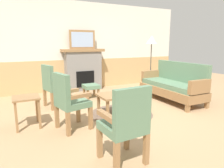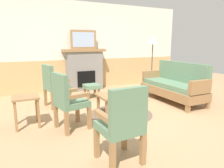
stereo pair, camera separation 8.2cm
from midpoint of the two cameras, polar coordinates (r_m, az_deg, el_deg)
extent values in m
plane|color=tan|center=(4.40, 2.53, -7.87)|extent=(14.00, 14.00, 0.00)
cube|color=silver|center=(6.56, -8.31, 10.43)|extent=(7.20, 0.12, 2.70)
cube|color=tan|center=(6.56, -7.92, 2.77)|extent=(7.20, 0.02, 0.95)
cube|color=gray|center=(6.37, -7.44, 3.66)|extent=(1.10, 0.36, 1.20)
cube|color=black|center=(6.23, -6.84, 1.44)|extent=(0.56, 0.02, 0.48)
cube|color=olive|center=(6.32, -7.59, 9.42)|extent=(1.30, 0.44, 0.08)
cube|color=olive|center=(6.32, -7.67, 12.32)|extent=(0.80, 0.03, 0.56)
cube|color=#9EB2D1|center=(6.30, -7.62, 12.32)|extent=(0.68, 0.01, 0.44)
cube|color=olive|center=(5.86, 9.13, -2.26)|extent=(0.08, 0.08, 0.16)
cube|color=olive|center=(4.63, 21.08, -6.59)|extent=(0.08, 0.08, 0.16)
cube|color=olive|center=(6.21, 13.69, -1.65)|extent=(0.08, 0.08, 0.16)
cube|color=olive|center=(5.07, 25.78, -5.43)|extent=(0.08, 0.08, 0.16)
cube|color=olive|center=(5.36, 16.95, -1.91)|extent=(0.70, 1.80, 0.20)
cube|color=#5B7F60|center=(5.33, 17.05, -0.24)|extent=(0.60, 1.70, 0.12)
cube|color=#5B7F60|center=(5.49, 19.55, 3.21)|extent=(0.10, 1.70, 0.50)
cube|color=olive|center=(5.95, 11.59, 2.29)|extent=(0.60, 0.10, 0.30)
cube|color=olive|center=(4.73, 24.06, -0.80)|extent=(0.60, 0.10, 0.30)
cube|color=olive|center=(3.85, -0.84, -7.54)|extent=(0.05, 0.05, 0.40)
cube|color=olive|center=(4.25, 9.54, -5.85)|extent=(0.05, 0.05, 0.40)
cube|color=olive|center=(4.23, -3.35, -5.78)|extent=(0.05, 0.05, 0.40)
cube|color=olive|center=(4.60, 6.39, -4.42)|extent=(0.05, 0.05, 0.40)
cube|color=olive|center=(4.16, 3.14, -2.96)|extent=(0.96, 0.56, 0.04)
cylinder|color=brown|center=(4.28, 3.08, -8.37)|extent=(1.31, 1.31, 0.01)
cube|color=maroon|center=(4.27, 4.34, -2.09)|extent=(0.26, 0.20, 0.03)
cube|color=olive|center=(5.34, -6.25, -2.98)|extent=(0.05, 0.05, 0.26)
cube|color=olive|center=(5.44, -3.27, -2.65)|extent=(0.05, 0.05, 0.26)
cube|color=olive|center=(5.61, -7.28, -2.28)|extent=(0.05, 0.05, 0.26)
cube|color=olive|center=(5.71, -4.42, -1.99)|extent=(0.05, 0.05, 0.26)
cube|color=#5B7F60|center=(5.48, -5.34, -0.64)|extent=(0.40, 0.40, 0.10)
cube|color=olive|center=(5.17, -13.51, -2.90)|extent=(0.07, 0.07, 0.40)
cube|color=olive|center=(4.81, -11.32, -3.89)|extent=(0.07, 0.07, 0.40)
cube|color=olive|center=(5.01, -17.84, -3.60)|extent=(0.07, 0.07, 0.40)
cube|color=olive|center=(4.63, -15.92, -4.69)|extent=(0.07, 0.07, 0.40)
cube|color=#5B7F60|center=(4.84, -14.80, -0.89)|extent=(0.58, 0.58, 0.10)
cube|color=#5B7F60|center=(4.71, -17.19, 2.24)|extent=(0.19, 0.49, 0.48)
cube|color=olive|center=(5.00, -15.87, 1.41)|extent=(0.44, 0.17, 0.06)
cube|color=olive|center=(4.63, -13.85, 0.74)|extent=(0.44, 0.17, 0.06)
cube|color=olive|center=(3.86, -9.12, -7.65)|extent=(0.07, 0.07, 0.40)
cube|color=olive|center=(3.52, -5.75, -9.48)|extent=(0.07, 0.07, 0.40)
cube|color=olive|center=(3.69, -14.89, -8.81)|extent=(0.07, 0.07, 0.40)
cube|color=olive|center=(3.33, -11.97, -10.92)|extent=(0.07, 0.07, 0.40)
cube|color=#5B7F60|center=(3.51, -10.58, -5.34)|extent=(0.57, 0.57, 0.10)
cube|color=#5B7F60|center=(3.36, -13.79, -1.15)|extent=(0.18, 0.49, 0.48)
cube|color=olive|center=(3.65, -12.17, -2.02)|extent=(0.44, 0.16, 0.06)
cube|color=olive|center=(3.29, -9.03, -3.35)|extent=(0.44, 0.16, 0.06)
cube|color=olive|center=(2.70, -3.47, -16.19)|extent=(0.06, 0.06, 0.40)
cube|color=olive|center=(2.89, 4.31, -14.30)|extent=(0.06, 0.06, 0.40)
cube|color=olive|center=(2.38, 1.21, -20.33)|extent=(0.06, 0.06, 0.40)
cube|color=olive|center=(2.59, 9.67, -17.68)|extent=(0.06, 0.06, 0.40)
cube|color=#5B7F60|center=(2.52, 2.99, -12.03)|extent=(0.51, 0.51, 0.10)
cube|color=#5B7F60|center=(2.26, 5.77, -7.00)|extent=(0.48, 0.11, 0.48)
cube|color=olive|center=(2.36, -1.24, -9.22)|extent=(0.10, 0.44, 0.06)
cube|color=olive|center=(2.57, 6.95, -7.58)|extent=(0.10, 0.44, 0.06)
cube|color=olive|center=(4.05, -25.08, -6.82)|extent=(0.04, 0.04, 0.52)
cube|color=olive|center=(4.06, -19.98, -6.36)|extent=(0.04, 0.04, 0.52)
cube|color=olive|center=(3.70, -24.98, -8.46)|extent=(0.04, 0.04, 0.52)
cube|color=olive|center=(3.72, -19.39, -7.95)|extent=(0.04, 0.04, 0.52)
cube|color=olive|center=(3.80, -22.67, -3.44)|extent=(0.44, 0.44, 0.03)
cylinder|color=#332D28|center=(6.52, 11.30, -1.53)|extent=(0.24, 0.24, 0.03)
cylinder|color=#4C473D|center=(6.40, 11.55, 4.73)|extent=(0.03, 0.03, 1.40)
cone|color=beige|center=(6.36, 11.85, 12.13)|extent=(0.36, 0.36, 0.25)
camera|label=1|loc=(0.04, -89.48, 0.10)|focal=32.38mm
camera|label=2|loc=(0.04, 90.52, -0.10)|focal=32.38mm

